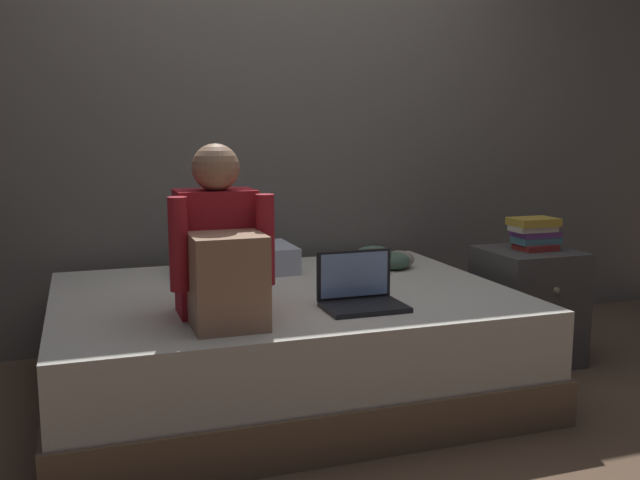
# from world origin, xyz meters

# --- Properties ---
(ground_plane) EXTENTS (8.00, 8.00, 0.00)m
(ground_plane) POSITION_xyz_m (0.00, 0.00, 0.00)
(ground_plane) COLOR brown
(wall_back) EXTENTS (5.60, 0.10, 2.70)m
(wall_back) POSITION_xyz_m (0.00, 1.20, 1.35)
(wall_back) COLOR slate
(wall_back) RESTS_ON ground_plane
(bed) EXTENTS (2.00, 1.50, 0.47)m
(bed) POSITION_xyz_m (-0.20, 0.30, 0.23)
(bed) COLOR #7A6047
(bed) RESTS_ON ground_plane
(nightstand) EXTENTS (0.44, 0.46, 0.58)m
(nightstand) POSITION_xyz_m (1.10, 0.32, 0.29)
(nightstand) COLOR #474442
(nightstand) RESTS_ON ground_plane
(person_sitting) EXTENTS (0.39, 0.44, 0.66)m
(person_sitting) POSITION_xyz_m (-0.54, -0.07, 0.72)
(person_sitting) COLOR #B21E28
(person_sitting) RESTS_ON bed
(laptop) EXTENTS (0.32, 0.23, 0.22)m
(laptop) POSITION_xyz_m (0.01, -0.09, 0.53)
(laptop) COLOR black
(laptop) RESTS_ON bed
(pillow) EXTENTS (0.56, 0.36, 0.13)m
(pillow) POSITION_xyz_m (-0.31, 0.75, 0.54)
(pillow) COLOR silver
(pillow) RESTS_ON bed
(book_stack) EXTENTS (0.24, 0.17, 0.16)m
(book_stack) POSITION_xyz_m (1.12, 0.32, 0.66)
(book_stack) COLOR #9E2D28
(book_stack) RESTS_ON nightstand
(clothes_pile) EXTENTS (0.34, 0.19, 0.12)m
(clothes_pile) POSITION_xyz_m (0.41, 0.58, 0.52)
(clothes_pile) COLOR gray
(clothes_pile) RESTS_ON bed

